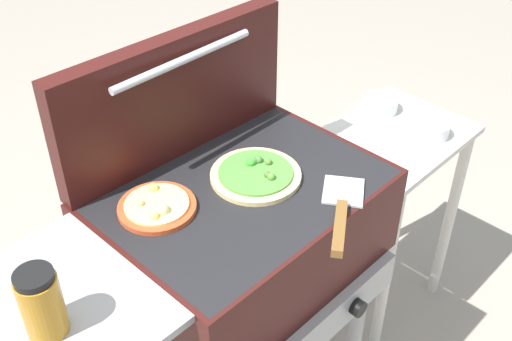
{
  "coord_description": "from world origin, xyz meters",
  "views": [
    {
      "loc": [
        -0.78,
        -0.81,
        1.8
      ],
      "look_at": [
        0.05,
        0.0,
        0.92
      ],
      "focal_mm": 44.45,
      "sensor_mm": 36.0,
      "label": 1
    }
  ],
  "objects_px": {
    "grill": "(239,237)",
    "prep_table": "(387,186)",
    "topping_bowl_near": "(432,130)",
    "spatula": "(341,212)",
    "topping_bowl_far": "(380,105)",
    "pizza_veggie": "(255,174)",
    "pizza_cheese": "(157,207)",
    "sauce_jar": "(41,303)"
  },
  "relations": [
    {
      "from": "prep_table",
      "to": "topping_bowl_near",
      "type": "relative_size",
      "value": 7.15
    },
    {
      "from": "grill",
      "to": "topping_bowl_near",
      "type": "distance_m",
      "value": 0.74
    },
    {
      "from": "pizza_veggie",
      "to": "topping_bowl_far",
      "type": "distance_m",
      "value": 0.7
    },
    {
      "from": "pizza_cheese",
      "to": "prep_table",
      "type": "height_order",
      "value": "pizza_cheese"
    },
    {
      "from": "grill",
      "to": "pizza_veggie",
      "type": "height_order",
      "value": "pizza_veggie"
    },
    {
      "from": "grill",
      "to": "topping_bowl_far",
      "type": "xyz_separation_m",
      "value": [
        0.74,
        0.11,
        -0.0
      ]
    },
    {
      "from": "grill",
      "to": "pizza_veggie",
      "type": "xyz_separation_m",
      "value": [
        0.06,
        0.01,
        0.15
      ]
    },
    {
      "from": "pizza_cheese",
      "to": "spatula",
      "type": "xyz_separation_m",
      "value": [
        0.27,
        -0.3,
        -0.0
      ]
    },
    {
      "from": "grill",
      "to": "spatula",
      "type": "xyz_separation_m",
      "value": [
        0.1,
        -0.22,
        0.15
      ]
    },
    {
      "from": "pizza_cheese",
      "to": "topping_bowl_far",
      "type": "height_order",
      "value": "pizza_cheese"
    },
    {
      "from": "pizza_veggie",
      "to": "sauce_jar",
      "type": "distance_m",
      "value": 0.57
    },
    {
      "from": "grill",
      "to": "prep_table",
      "type": "height_order",
      "value": "grill"
    },
    {
      "from": "pizza_cheese",
      "to": "topping_bowl_far",
      "type": "bearing_deg",
      "value": 2.28
    },
    {
      "from": "prep_table",
      "to": "grill",
      "type": "bearing_deg",
      "value": -179.63
    },
    {
      "from": "topping_bowl_near",
      "to": "topping_bowl_far",
      "type": "relative_size",
      "value": 0.91
    },
    {
      "from": "grill",
      "to": "prep_table",
      "type": "bearing_deg",
      "value": 0.37
    },
    {
      "from": "prep_table",
      "to": "topping_bowl_near",
      "type": "bearing_deg",
      "value": -55.95
    },
    {
      "from": "grill",
      "to": "prep_table",
      "type": "distance_m",
      "value": 0.71
    },
    {
      "from": "pizza_veggie",
      "to": "pizza_cheese",
      "type": "relative_size",
      "value": 1.23
    },
    {
      "from": "pizza_cheese",
      "to": "spatula",
      "type": "bearing_deg",
      "value": -48.14
    },
    {
      "from": "pizza_veggie",
      "to": "spatula",
      "type": "height_order",
      "value": "pizza_veggie"
    },
    {
      "from": "sauce_jar",
      "to": "topping_bowl_near",
      "type": "xyz_separation_m",
      "value": [
        1.24,
        -0.04,
        -0.21
      ]
    },
    {
      "from": "topping_bowl_far",
      "to": "sauce_jar",
      "type": "bearing_deg",
      "value": -173.05
    },
    {
      "from": "pizza_veggie",
      "to": "pizza_cheese",
      "type": "xyz_separation_m",
      "value": [
        -0.23,
        0.07,
        0.0
      ]
    },
    {
      "from": "prep_table",
      "to": "topping_bowl_near",
      "type": "height_order",
      "value": "topping_bowl_near"
    },
    {
      "from": "spatula",
      "to": "topping_bowl_near",
      "type": "relative_size",
      "value": 2.41
    },
    {
      "from": "topping_bowl_near",
      "to": "spatula",
      "type": "bearing_deg",
      "value": -167.78
    },
    {
      "from": "grill",
      "to": "topping_bowl_far",
      "type": "height_order",
      "value": "grill"
    },
    {
      "from": "grill",
      "to": "spatula",
      "type": "bearing_deg",
      "value": -66.04
    },
    {
      "from": "sauce_jar",
      "to": "topping_bowl_far",
      "type": "height_order",
      "value": "sauce_jar"
    },
    {
      "from": "spatula",
      "to": "pizza_veggie",
      "type": "bearing_deg",
      "value": 98.26
    },
    {
      "from": "sauce_jar",
      "to": "prep_table",
      "type": "height_order",
      "value": "sauce_jar"
    },
    {
      "from": "spatula",
      "to": "prep_table",
      "type": "relative_size",
      "value": 0.34
    },
    {
      "from": "pizza_veggie",
      "to": "topping_bowl_near",
      "type": "bearing_deg",
      "value": -7.6
    },
    {
      "from": "sauce_jar",
      "to": "prep_table",
      "type": "relative_size",
      "value": 0.19
    },
    {
      "from": "pizza_cheese",
      "to": "prep_table",
      "type": "xyz_separation_m",
      "value": [
        0.84,
        -0.07,
        -0.38
      ]
    },
    {
      "from": "grill",
      "to": "pizza_cheese",
      "type": "height_order",
      "value": "pizza_cheese"
    },
    {
      "from": "pizza_cheese",
      "to": "prep_table",
      "type": "distance_m",
      "value": 0.93
    },
    {
      "from": "spatula",
      "to": "topping_bowl_near",
      "type": "distance_m",
      "value": 0.67
    },
    {
      "from": "sauce_jar",
      "to": "topping_bowl_near",
      "type": "height_order",
      "value": "sauce_jar"
    },
    {
      "from": "pizza_cheese",
      "to": "spatula",
      "type": "distance_m",
      "value": 0.4
    },
    {
      "from": "pizza_veggie",
      "to": "topping_bowl_far",
      "type": "bearing_deg",
      "value": 8.87
    }
  ]
}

